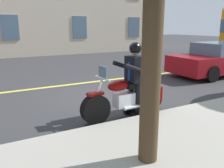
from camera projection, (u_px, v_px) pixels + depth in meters
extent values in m
plane|color=#333335|center=(108.00, 97.00, 7.11)|extent=(80.00, 80.00, 0.00)
cube|color=#E5DB4C|center=(83.00, 83.00, 8.82)|extent=(60.00, 0.16, 0.01)
cylinder|color=black|center=(95.00, 109.00, 5.10)|extent=(0.67, 0.24, 0.66)
cylinder|color=black|center=(150.00, 98.00, 5.90)|extent=(0.67, 0.24, 0.66)
cube|color=silver|center=(126.00, 99.00, 5.49)|extent=(0.58, 0.31, 0.32)
ellipsoid|color=#720505|center=(119.00, 86.00, 5.30)|extent=(0.58, 0.31, 0.24)
cube|color=black|center=(138.00, 84.00, 5.59)|extent=(0.72, 0.32, 0.12)
cube|color=#720505|center=(155.00, 95.00, 5.65)|extent=(0.41, 0.15, 0.36)
cube|color=#720505|center=(143.00, 91.00, 6.02)|extent=(0.41, 0.15, 0.36)
cylinder|color=silver|center=(96.00, 97.00, 5.04)|extent=(0.35, 0.07, 0.76)
cylinder|color=silver|center=(102.00, 78.00, 5.03)|extent=(0.07, 0.60, 0.04)
cube|color=#720505|center=(95.00, 94.00, 5.01)|extent=(0.37, 0.18, 0.06)
cylinder|color=silver|center=(140.00, 106.00, 5.55)|extent=(0.90, 0.14, 0.08)
cube|color=slate|center=(103.00, 73.00, 5.01)|extent=(0.06, 0.32, 0.28)
cylinder|color=black|center=(137.00, 99.00, 5.52)|extent=(0.14, 0.14, 0.84)
cube|color=black|center=(135.00, 114.00, 5.58)|extent=(0.27, 0.13, 0.10)
cylinder|color=black|center=(131.00, 96.00, 5.72)|extent=(0.14, 0.14, 0.84)
cube|color=black|center=(129.00, 111.00, 5.77)|extent=(0.27, 0.13, 0.10)
cube|color=black|center=(135.00, 69.00, 5.45)|extent=(0.34, 0.42, 0.60)
cube|color=navy|center=(129.00, 71.00, 5.38)|extent=(0.03, 0.07, 0.44)
cylinder|color=black|center=(134.00, 69.00, 5.16)|extent=(0.56, 0.13, 0.28)
cylinder|color=black|center=(123.00, 66.00, 5.52)|extent=(0.56, 0.13, 0.28)
sphere|color=tan|center=(135.00, 50.00, 5.35)|extent=(0.22, 0.22, 0.22)
sphere|color=black|center=(135.00, 48.00, 5.33)|extent=(0.28, 0.28, 0.28)
cube|color=maroon|center=(219.00, 62.00, 10.26)|extent=(4.60, 1.80, 0.70)
cube|color=slate|center=(223.00, 49.00, 10.22)|extent=(2.40, 1.60, 0.60)
cylinder|color=black|center=(212.00, 74.00, 8.92)|extent=(0.64, 0.22, 0.64)
cylinder|color=black|center=(180.00, 67.00, 10.38)|extent=(0.64, 0.22, 0.64)
cylinder|color=black|center=(223.00, 62.00, 11.72)|extent=(0.64, 0.22, 0.64)
cylinder|color=#42301E|center=(151.00, 60.00, 3.17)|extent=(0.28, 0.28, 2.97)
cube|color=slate|center=(134.00, 27.00, 19.78)|extent=(1.10, 0.06, 1.60)
cube|color=slate|center=(80.00, 27.00, 17.54)|extent=(1.10, 0.06, 1.60)
cube|color=slate|center=(10.00, 27.00, 15.30)|extent=(1.10, 0.06, 1.60)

